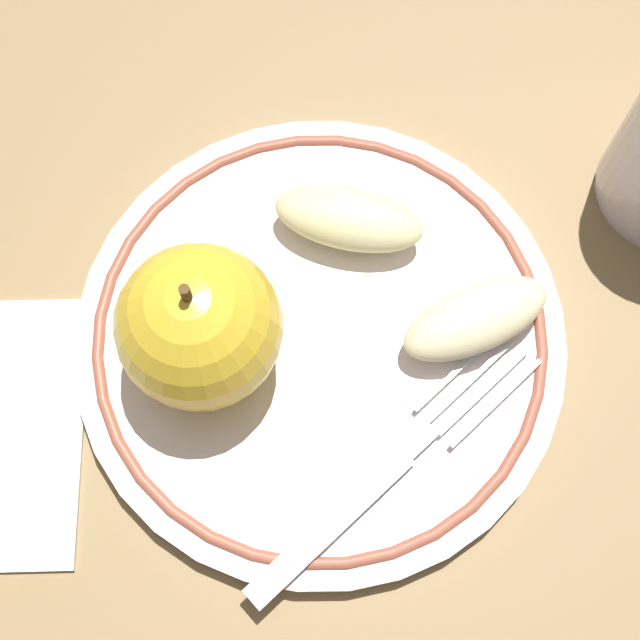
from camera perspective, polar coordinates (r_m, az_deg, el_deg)
name	(u,v)px	position (r m, az deg, el deg)	size (l,w,h in m)	color
ground_plane	(297,311)	(0.46, -1.48, 0.56)	(2.00, 2.00, 0.00)	#91744B
plate	(320,338)	(0.45, 0.00, -1.15)	(0.25, 0.25, 0.02)	white
apple_red_whole	(199,327)	(0.40, -7.74, -0.44)	(0.08, 0.08, 0.09)	gold
apple_slice_front	(476,318)	(0.44, 9.93, 0.10)	(0.08, 0.03, 0.02)	beige
apple_slice_back	(349,219)	(0.45, 1.86, 6.51)	(0.08, 0.03, 0.02)	beige
fork	(385,474)	(0.42, 4.17, -9.79)	(0.14, 0.13, 0.00)	silver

